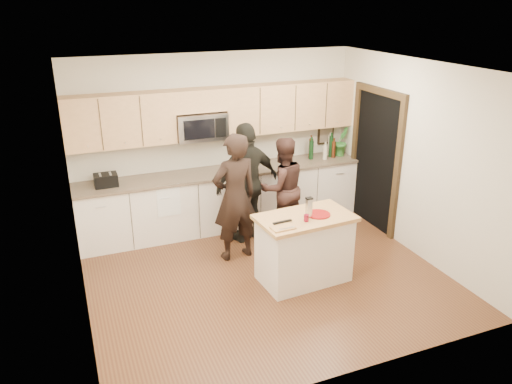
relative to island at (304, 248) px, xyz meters
name	(u,v)px	position (x,y,z in m)	size (l,w,h in m)	color
floor	(266,276)	(-0.42, 0.26, -0.45)	(4.50, 4.50, 0.00)	brown
room_shell	(267,150)	(-0.42, 0.26, 1.28)	(4.52, 4.02, 2.71)	beige
back_cabinetry	(224,198)	(-0.42, 1.95, 0.02)	(4.50, 0.66, 0.94)	silver
upper_cabinetry	(221,111)	(-0.39, 2.09, 1.39)	(4.50, 0.33, 0.75)	tan
microwave	(201,126)	(-0.73, 2.05, 1.20)	(0.76, 0.41, 0.40)	silver
doorway	(376,155)	(1.81, 1.16, 0.70)	(0.06, 1.25, 2.20)	black
framed_picture	(326,133)	(1.53, 2.24, 0.83)	(0.30, 0.03, 0.38)	black
dish_towel	(166,191)	(-1.37, 1.76, 0.35)	(0.34, 0.60, 0.48)	white
island	(304,248)	(0.00, 0.00, 0.00)	(1.25, 0.78, 0.90)	silver
red_plate	(318,214)	(0.17, -0.02, 0.45)	(0.30, 0.30, 0.02)	maroon
box_grater	(309,207)	(0.02, -0.05, 0.59)	(0.08, 0.07, 0.25)	silver
drink_glass	(306,218)	(-0.06, -0.14, 0.49)	(0.06, 0.06, 0.09)	maroon
cutting_board	(283,228)	(-0.41, -0.22, 0.45)	(0.28, 0.17, 0.02)	#B18B4A
tongs	(282,222)	(-0.36, -0.10, 0.47)	(0.25, 0.03, 0.02)	black
knife	(287,228)	(-0.38, -0.27, 0.47)	(0.21, 0.02, 0.01)	silver
toaster	(106,180)	(-2.19, 1.93, 0.57)	(0.32, 0.24, 0.18)	black
bottle_cluster	(323,147)	(1.35, 1.98, 0.67)	(0.48, 0.26, 0.41)	black
orchid	(341,141)	(1.68, 1.98, 0.73)	(0.27, 0.22, 0.49)	#377E32
woman_left	(235,197)	(-0.61, 0.91, 0.45)	(0.66, 0.43, 1.80)	black
woman_center	(282,188)	(0.29, 1.31, 0.32)	(0.75, 0.59, 1.55)	#301C18
woman_right	(247,183)	(-0.24, 1.39, 0.45)	(1.06, 0.44, 1.80)	black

